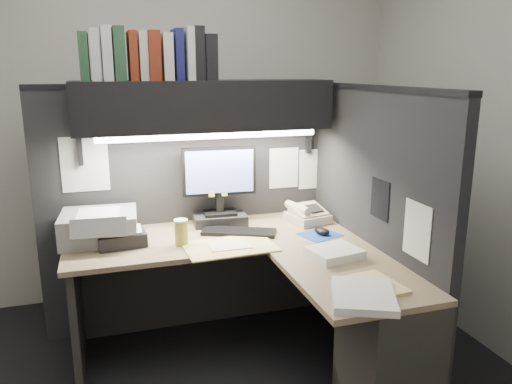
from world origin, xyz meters
The scene contains 22 objects.
wall_back centered at (0.00, 1.50, 1.35)m, with size 3.50×0.04×2.70m, color #BAB8B1.
wall_front centered at (0.00, -1.50, 1.35)m, with size 3.50×0.04×2.70m, color #BAB8B1.
wall_right centered at (1.75, 0.00, 1.35)m, with size 0.04×3.00×2.70m, color #BAB8B1.
partition_back centered at (0.03, 0.93, 0.80)m, with size 1.90×0.06×1.60m, color black.
partition_right centered at (0.98, 0.18, 0.80)m, with size 0.06×1.50×1.60m, color black.
desk centered at (0.43, 0.00, 0.44)m, with size 1.70×1.53×0.73m.
overhead_shelf centered at (0.12, 0.75, 1.50)m, with size 1.55×0.34×0.30m, color black.
task_light_tube centered at (0.12, 0.61, 1.33)m, with size 0.04×0.04×1.32m, color white.
monitor centered at (0.21, 0.76, 0.93)m, with size 0.47×0.23×0.51m.
keyboard centered at (0.28, 0.54, 0.74)m, with size 0.45×0.15×0.02m, color black.
mousepad centered at (0.74, 0.37, 0.73)m, with size 0.22×0.20×0.00m, color #1B4199.
mouse centered at (0.75, 0.36, 0.75)m, with size 0.07×0.11×0.04m, color black.
telephone centered at (0.77, 0.64, 0.78)m, with size 0.23×0.24×0.09m, color #C4B397.
coffee_cup centered at (-0.09, 0.44, 0.80)m, with size 0.08×0.08×0.14m, color gold.
printer centered at (-0.54, 0.66, 0.82)m, with size 0.43×0.36×0.17m, color gray.
notebook_stack centered at (-0.42, 0.55, 0.77)m, with size 0.26×0.22×0.08m, color black.
open_folder centered at (0.16, 0.32, 0.73)m, with size 0.51×0.33×0.01m, color #DCCC7B.
paper_stack_a centered at (0.66, 0.00, 0.76)m, with size 0.26×0.22×0.05m, color white.
paper_stack_b centered at (0.56, -0.49, 0.75)m, with size 0.27×0.33×0.03m, color white.
manila_stack centered at (0.67, -0.39, 0.74)m, with size 0.22×0.27×0.02m, color #DCCC7B.
binder_row centered at (-0.19, 0.75, 1.79)m, with size 0.77×0.25×0.30m.
pinned_papers centered at (0.42, 0.56, 1.05)m, with size 1.76×1.31×0.51m.
Camera 1 is at (-0.50, -2.28, 1.72)m, focal length 35.00 mm.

